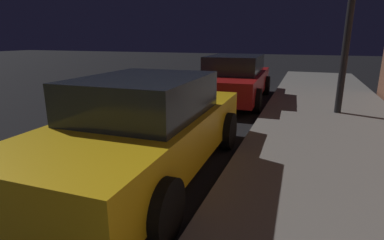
% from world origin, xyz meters
% --- Properties ---
extents(car_yellow_cab, '(2.10, 4.48, 1.43)m').
position_xyz_m(car_yellow_cab, '(2.85, 3.78, 0.70)').
color(car_yellow_cab, gold).
rests_on(car_yellow_cab, ground).
extents(car_red, '(2.13, 4.66, 1.43)m').
position_xyz_m(car_red, '(2.85, 9.50, 0.72)').
color(car_red, maroon).
rests_on(car_red, ground).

